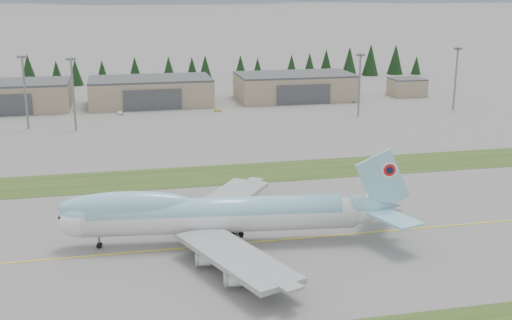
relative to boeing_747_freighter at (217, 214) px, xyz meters
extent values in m
plane|color=slate|center=(11.62, -1.08, -5.68)|extent=(7000.00, 7000.00, 0.00)
cube|color=#2E4317|center=(11.62, 43.92, -5.68)|extent=(400.00, 18.00, 0.08)
cube|color=yellow|center=(11.62, -1.08, -5.68)|extent=(400.00, 0.40, 0.02)
cylinder|color=silver|center=(0.65, -0.08, -0.56)|extent=(49.81, 11.47, 5.74)
cylinder|color=#87C4DC|center=(-0.23, 0.03, 0.50)|extent=(46.25, 10.62, 5.30)
ellipsoid|color=silver|center=(-23.92, 2.81, -0.56)|extent=(9.80, 6.78, 5.74)
ellipsoid|color=#87C4DC|center=(-23.92, 2.81, 0.50)|extent=(8.20, 5.73, 4.87)
ellipsoid|color=#87C4DC|center=(-16.03, 1.88, 2.18)|extent=(24.79, 7.69, 5.30)
cube|color=#0C1433|center=(-27.00, 3.17, 0.59)|extent=(2.15, 2.50, 1.15)
cone|color=silver|center=(29.60, -3.48, -0.56)|extent=(11.19, 6.83, 5.63)
cone|color=#87C4DC|center=(29.60, -3.48, 0.50)|extent=(10.25, 6.22, 5.12)
cube|color=#87C4DC|center=(30.48, -3.58, 5.45)|extent=(10.69, 1.77, 12.20)
cylinder|color=silver|center=(31.58, -3.35, 7.57)|extent=(3.18, 0.55, 3.18)
cylinder|color=red|center=(31.59, -3.26, 7.57)|extent=(2.30, 0.44, 2.30)
cylinder|color=#0C1433|center=(31.60, -3.18, 7.57)|extent=(1.34, 0.33, 1.33)
cube|color=#87C4DC|center=(31.98, 1.58, -0.03)|extent=(9.62, 11.05, 0.41)
cube|color=#87C4DC|center=(30.74, -8.95, -0.03)|extent=(8.09, 10.89, 0.41)
cube|color=#929399|center=(4.10, 14.20, -2.15)|extent=(21.99, 26.57, 0.88)
cube|color=#929399|center=(0.70, -14.76, -2.15)|extent=(17.45, 27.74, 0.88)
cylinder|color=silver|center=(-0.35, 11.16, -3.83)|extent=(4.82, 2.73, 2.21)
cylinder|color=silver|center=(4.91, 18.82, -3.83)|extent=(4.82, 2.73, 2.21)
cylinder|color=silver|center=(-2.92, -10.78, -3.83)|extent=(4.82, 2.73, 2.21)
cylinder|color=silver|center=(0.42, -19.44, -3.83)|extent=(4.82, 2.73, 2.21)
cylinder|color=slate|center=(-21.29, 2.50, -4.62)|extent=(0.43, 0.43, 2.12)
cylinder|color=slate|center=(-0.36, 2.71, -4.53)|extent=(0.55, 0.55, 2.30)
cylinder|color=slate|center=(-0.98, -2.55, -4.53)|extent=(0.55, 0.55, 2.30)
cylinder|color=slate|center=(4.03, 2.20, -4.53)|extent=(0.55, 0.55, 2.30)
cylinder|color=slate|center=(3.41, -3.07, -4.53)|extent=(0.55, 0.55, 2.30)
cylinder|color=black|center=(-21.33, 2.15, -5.20)|extent=(1.00, 0.42, 0.97)
cylinder|color=black|center=(-21.25, 2.85, -5.20)|extent=(1.00, 0.42, 0.97)
cylinder|color=black|center=(-0.36, 2.71, -5.15)|extent=(1.10, 0.56, 1.06)
cylinder|color=black|center=(-0.98, -2.55, -5.15)|extent=(1.10, 0.56, 1.06)
cylinder|color=black|center=(4.03, 2.20, -5.15)|extent=(1.10, 0.56, 1.06)
cylinder|color=black|center=(3.41, -3.07, -5.15)|extent=(1.10, 0.56, 1.06)
cube|color=gray|center=(-58.38, 148.92, -0.68)|extent=(48.00, 26.00, 10.00)
cube|color=#3C3E41|center=(-58.38, 148.92, 4.72)|extent=(48.00, 26.00, 0.80)
cube|color=#3C3E41|center=(-58.38, 135.62, -1.68)|extent=(22.08, 0.60, 8.00)
cube|color=gray|center=(-3.38, 148.92, -0.68)|extent=(48.00, 26.00, 10.00)
cube|color=#3C3E41|center=(-3.38, 148.92, 4.72)|extent=(48.00, 26.00, 0.80)
cube|color=#3C3E41|center=(-3.38, 135.62, -1.68)|extent=(22.08, 0.60, 8.00)
cube|color=gray|center=(56.62, 148.92, -0.68)|extent=(48.00, 26.00, 10.00)
cube|color=#3C3E41|center=(56.62, 148.92, 4.72)|extent=(48.00, 26.00, 0.80)
cube|color=#3C3E41|center=(56.62, 135.62, -1.68)|extent=(22.08, 0.60, 8.00)
cube|color=gray|center=(106.62, 146.92, -2.18)|extent=(14.00, 12.00, 7.00)
cube|color=#3C3E41|center=(106.62, 146.92, 1.62)|extent=(14.00, 12.00, 0.60)
cylinder|color=slate|center=(-45.98, 110.64, 6.07)|extent=(0.70, 0.70, 23.49)
cube|color=slate|center=(-45.98, 110.64, 18.21)|extent=(3.20, 3.20, 0.80)
cylinder|color=slate|center=(-30.41, 104.99, 5.84)|extent=(0.70, 0.70, 23.04)
cube|color=slate|center=(-30.41, 104.99, 17.75)|extent=(3.20, 3.20, 0.80)
cylinder|color=slate|center=(69.43, 108.42, 5.24)|extent=(0.70, 0.70, 21.83)
cube|color=slate|center=(69.43, 108.42, 16.55)|extent=(3.20, 3.20, 0.80)
cylinder|color=slate|center=(109.78, 112.33, 5.77)|extent=(0.70, 0.70, 22.91)
cube|color=slate|center=(109.78, 112.33, 17.63)|extent=(3.20, 3.20, 0.80)
imported|color=white|center=(-15.99, 130.15, -5.68)|extent=(2.82, 4.21, 1.33)
imported|color=gold|center=(20.51, 128.55, -5.68)|extent=(3.39, 2.27, 1.06)
imported|color=silver|center=(78.39, 137.00, -5.68)|extent=(2.56, 4.79, 1.32)
cone|color=black|center=(-57.28, 213.45, 1.90)|extent=(8.49, 8.49, 15.15)
cone|color=black|center=(-44.49, 214.17, 0.14)|extent=(6.52, 6.52, 11.65)
cone|color=black|center=(-35.34, 208.63, 0.56)|extent=(6.99, 6.99, 12.49)
cone|color=black|center=(-22.95, 213.10, 0.00)|extent=(6.36, 6.36, 11.36)
cone|color=black|center=(-7.14, 214.43, 0.63)|extent=(7.07, 7.07, 12.63)
cone|color=black|center=(8.94, 207.25, 0.95)|extent=(7.42, 7.42, 13.25)
cone|color=black|center=(21.30, 214.79, 0.24)|extent=(6.64, 6.64, 11.85)
cone|color=black|center=(27.64, 211.93, 0.78)|extent=(7.24, 7.24, 12.93)
cone|color=black|center=(44.82, 207.55, 0.83)|extent=(7.30, 7.30, 13.03)
cone|color=black|center=(55.25, 214.74, -0.34)|extent=(5.98, 5.98, 10.69)
cone|color=black|center=(71.34, 207.32, 0.72)|extent=(7.17, 7.17, 12.80)
cone|color=black|center=(81.08, 207.77, 1.01)|extent=(7.49, 7.49, 13.38)
cone|color=black|center=(91.29, 211.74, 1.62)|extent=(8.17, 8.17, 14.60)
cone|color=black|center=(103.17, 209.10, 2.28)|extent=(8.92, 8.92, 15.92)
cone|color=black|center=(116.42, 212.76, 2.68)|extent=(9.37, 9.37, 16.73)
cone|color=black|center=(131.45, 214.49, 2.40)|extent=(9.05, 9.05, 16.17)
cone|color=black|center=(142.20, 211.15, -0.61)|extent=(5.68, 5.68, 10.14)
camera|label=1|loc=(-16.69, -109.18, 40.06)|focal=45.00mm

